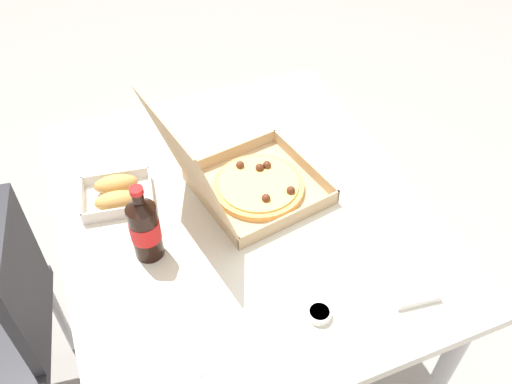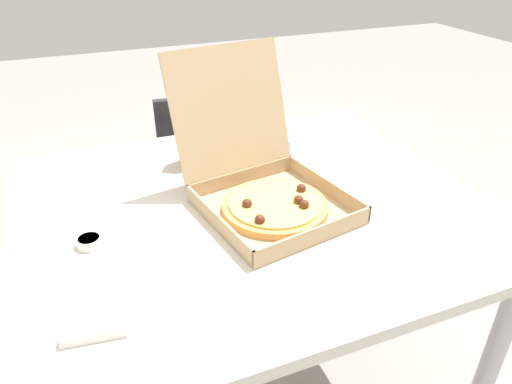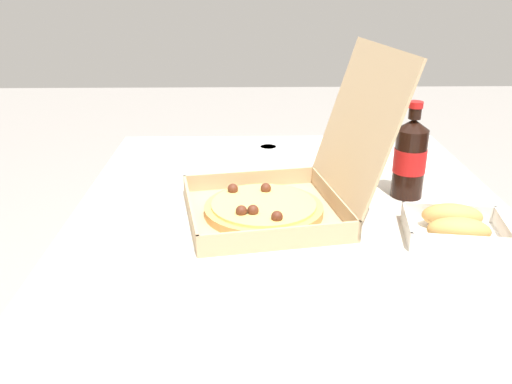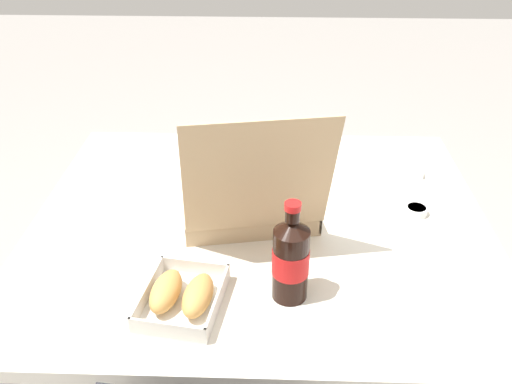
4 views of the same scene
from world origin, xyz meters
name	(u,v)px [view 1 (image 1 of 4)]	position (x,y,z in m)	size (l,w,h in m)	color
ground_plane	(245,345)	(0.00, 0.00, 0.00)	(10.00, 10.00, 0.00)	gray
dining_table	(242,226)	(0.00, 0.00, 0.67)	(1.12, 0.97, 0.75)	silver
pizza_box_open	(246,182)	(0.03, -0.03, 0.80)	(0.39, 0.46, 0.35)	tan
bread_side_box	(117,194)	(0.15, 0.31, 0.78)	(0.18, 0.21, 0.06)	white
cola_bottle	(145,227)	(-0.07, 0.27, 0.85)	(0.07, 0.07, 0.22)	black
paper_menu	(177,336)	(-0.32, 0.27, 0.75)	(0.21, 0.15, 0.00)	white
napkin_pile	(409,285)	(-0.40, -0.27, 0.76)	(0.11, 0.11, 0.02)	white
dipping_sauce_cup	(319,313)	(-0.39, -0.04, 0.76)	(0.06, 0.06, 0.02)	white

